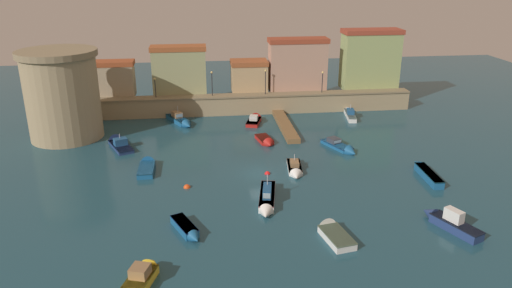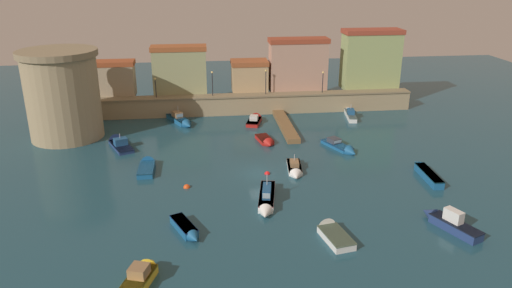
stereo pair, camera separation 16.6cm
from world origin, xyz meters
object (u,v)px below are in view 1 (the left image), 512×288
(moored_boat_9, at_px, (187,229))
(moored_boat_10, at_px, (267,199))
(moored_boat_0, at_px, (350,113))
(moored_boat_6, at_px, (255,119))
(moored_boat_4, at_px, (147,166))
(moored_boat_5, at_px, (449,221))
(quay_lamp_1, at_px, (212,80))
(moored_boat_3, at_px, (332,232))
(quay_lamp_3, at_px, (322,78))
(mooring_buoy_1, at_px, (187,188))
(moored_boat_13, at_px, (342,147))
(fortress_tower, at_px, (62,95))
(mooring_buoy_0, at_px, (267,174))
(moored_boat_2, at_px, (180,120))
(quay_lamp_0, at_px, (155,84))
(moored_boat_8, at_px, (295,170))
(moored_boat_12, at_px, (143,275))
(moored_boat_1, at_px, (118,143))
(moored_boat_11, at_px, (426,172))
(quay_lamp_2, at_px, (265,78))
(moored_boat_7, at_px, (266,141))

(moored_boat_9, distance_m, moored_boat_10, 8.95)
(moored_boat_0, distance_m, moored_boat_6, 14.74)
(moored_boat_4, relative_size, moored_boat_5, 0.86)
(quay_lamp_1, relative_size, moored_boat_9, 0.78)
(quay_lamp_1, bearing_deg, moored_boat_3, -76.61)
(quay_lamp_3, xyz_separation_m, mooring_buoy_1, (-20.85, -25.97, -5.21))
(moored_boat_13, bearing_deg, fortress_tower, -127.81)
(moored_boat_10, height_order, mooring_buoy_0, moored_boat_10)
(quay_lamp_3, bearing_deg, moored_boat_6, -157.93)
(moored_boat_2, bearing_deg, mooring_buoy_1, -23.54)
(moored_boat_9, bearing_deg, moored_boat_6, 139.05)
(quay_lamp_0, height_order, moored_boat_8, quay_lamp_0)
(moored_boat_4, relative_size, moored_boat_12, 1.07)
(moored_boat_1, height_order, moored_boat_4, moored_boat_1)
(moored_boat_0, xyz_separation_m, moored_boat_11, (1.75, -22.59, -0.03))
(moored_boat_4, bearing_deg, fortress_tower, 43.61)
(moored_boat_0, height_order, moored_boat_5, moored_boat_0)
(fortress_tower, relative_size, moored_boat_11, 1.70)
(moored_boat_13, height_order, mooring_buoy_1, moored_boat_13)
(moored_boat_5, bearing_deg, quay_lamp_1, 4.37)
(moored_boat_10, bearing_deg, moored_boat_5, 77.99)
(moored_boat_3, distance_m, moored_boat_10, 8.09)
(moored_boat_4, bearing_deg, moored_boat_10, -129.59)
(mooring_buoy_0, bearing_deg, moored_boat_10, -98.51)
(moored_boat_4, xyz_separation_m, mooring_buoy_0, (13.44, -3.14, -0.33))
(moored_boat_11, bearing_deg, moored_boat_2, 53.29)
(fortress_tower, height_order, moored_boat_8, fortress_tower)
(moored_boat_2, bearing_deg, quay_lamp_0, -164.03)
(moored_boat_0, bearing_deg, moored_boat_8, 156.52)
(fortress_tower, relative_size, moored_boat_9, 2.44)
(moored_boat_3, bearing_deg, mooring_buoy_1, 36.97)
(quay_lamp_2, xyz_separation_m, moored_boat_11, (14.26, -26.19, -5.06))
(moored_boat_9, relative_size, mooring_buoy_1, 6.70)
(moored_boat_2, distance_m, moored_boat_9, 31.35)
(moored_boat_8, height_order, mooring_buoy_1, moored_boat_8)
(fortress_tower, relative_size, quay_lamp_1, 3.12)
(quay_lamp_2, distance_m, mooring_buoy_1, 29.09)
(quay_lamp_3, xyz_separation_m, moored_boat_10, (-13.04, -30.64, -4.69))
(moored_boat_8, distance_m, mooring_buoy_0, 3.18)
(moored_boat_6, bearing_deg, quay_lamp_3, -51.62)
(quay_lamp_0, xyz_separation_m, quay_lamp_3, (25.65, 0.00, 0.18))
(fortress_tower, distance_m, moored_boat_8, 32.46)
(mooring_buoy_1, bearing_deg, moored_boat_6, 65.68)
(moored_boat_7, xyz_separation_m, moored_boat_13, (9.14, -3.42, 0.03))
(fortress_tower, relative_size, moored_boat_3, 2.34)
(quay_lamp_0, height_order, moored_boat_0, quay_lamp_0)
(quay_lamp_1, xyz_separation_m, mooring_buoy_1, (-3.70, -25.97, -5.47))
(moored_boat_8, bearing_deg, quay_lamp_0, -137.67)
(moored_boat_1, bearing_deg, moored_boat_12, 167.80)
(quay_lamp_2, relative_size, moored_boat_7, 0.88)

